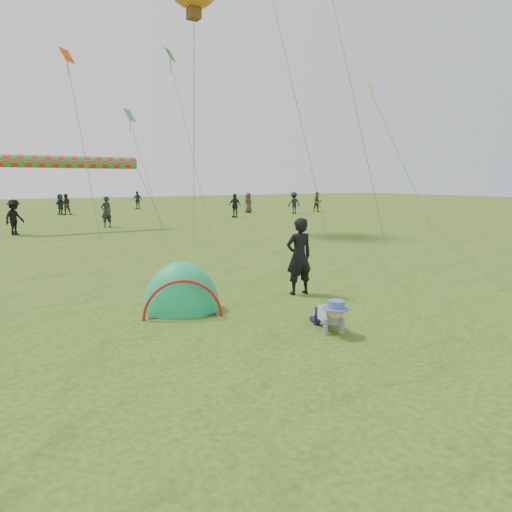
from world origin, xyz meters
TOP-DOWN VIEW (x-y plane):
  - ground at (0.00, 0.00)m, footprint 140.00×140.00m
  - crawling_toddler at (-0.60, 0.54)m, footprint 0.82×0.97m
  - popup_tent at (-2.33, 3.15)m, footprint 1.93×1.77m
  - standing_adult at (0.54, 2.98)m, footprint 0.70×0.51m
  - crowd_person_1 at (0.43, 33.09)m, footprint 0.83×0.66m
  - crowd_person_2 at (7.36, 36.96)m, footprint 0.97×1.01m
  - crowd_person_3 at (-4.12, 19.78)m, footprint 1.26×1.24m
  - crowd_person_5 at (0.06, 33.16)m, footprint 1.35×1.48m
  - crowd_person_8 at (10.34, 23.61)m, footprint 0.82×1.09m
  - crowd_person_9 at (16.27, 24.44)m, footprint 1.15×0.70m
  - crowd_person_12 at (0.66, 21.32)m, footprint 0.74×0.59m
  - crowd_person_13 at (19.15, 24.96)m, footprint 1.01×0.91m
  - crowd_person_16 at (13.77, 27.44)m, footprint 0.93×0.73m
  - rainbow_tube_kite at (-1.29, 20.24)m, footprint 6.81×0.64m
  - diamond_kite_1 at (-1.06, 20.57)m, footprint 0.87×0.87m
  - diamond_kite_3 at (4.98, 21.76)m, footprint 0.92×0.92m
  - diamond_kite_8 at (15.54, 15.72)m, footprint 0.76×0.76m
  - diamond_kite_9 at (2.85, 23.29)m, footprint 0.92×0.92m

SIDE VIEW (x-z plane):
  - ground at x=0.00m, z-range 0.00..0.00m
  - popup_tent at x=-2.33m, z-range -1.02..1.02m
  - crawling_toddler at x=-0.60m, z-range 0.00..0.63m
  - crowd_person_1 at x=0.43m, z-range 0.00..1.63m
  - crowd_person_5 at x=0.06m, z-range 0.00..1.64m
  - crowd_person_16 at x=13.77m, z-range 0.00..1.66m
  - crowd_person_2 at x=7.36m, z-range 0.00..1.68m
  - crowd_person_13 at x=19.15m, z-range 0.00..1.70m
  - crowd_person_8 at x=10.34m, z-range 0.00..1.72m
  - crowd_person_3 at x=-4.12m, z-range 0.00..1.74m
  - crowd_person_9 at x=16.27m, z-range 0.00..1.74m
  - crowd_person_12 at x=0.66m, z-range 0.00..1.76m
  - standing_adult at x=0.54m, z-range 0.00..1.80m
  - rainbow_tube_kite at x=-1.29m, z-range 3.27..3.91m
  - diamond_kite_9 at x=2.85m, z-range 6.22..6.97m
  - diamond_kite_8 at x=15.54m, z-range 7.94..8.56m
  - diamond_kite_1 at x=-1.06m, z-range 8.57..9.28m
  - diamond_kite_3 at x=4.98m, z-range 9.68..10.44m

